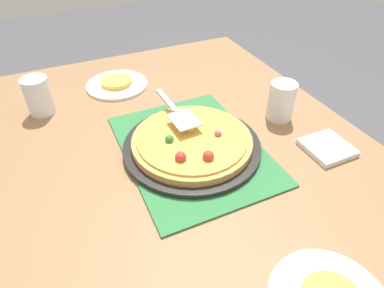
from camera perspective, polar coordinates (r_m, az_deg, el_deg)
ground_plane at (r=1.51m, az=-0.00°, el=-23.31°), size 8.00×8.00×0.00m
dining_table at (r=0.99m, az=-0.00°, el=-5.82°), size 1.40×1.00×0.75m
placemat at (r=0.91m, az=-0.00°, el=-0.83°), size 0.48×0.36×0.01m
pizza_pan at (r=0.91m, az=-0.00°, el=-0.34°), size 0.38×0.38×0.01m
pizza at (r=0.90m, az=-0.02°, el=0.63°), size 0.33×0.33×0.05m
plate_near_left at (r=1.24m, az=-12.87°, el=10.01°), size 0.22×0.22×0.01m
served_slice_left at (r=1.24m, az=-12.96°, el=10.53°), size 0.11×0.11×0.02m
cup_near at (r=1.14m, az=-25.12°, el=7.56°), size 0.08×0.08×0.12m
cup_corner at (r=1.05m, az=15.23°, el=7.22°), size 0.08×0.08×0.12m
pizza_server at (r=0.95m, az=-2.74°, el=5.66°), size 0.23×0.07×0.01m
napkin_stack at (r=0.99m, az=22.43°, el=-0.59°), size 0.12×0.12×0.02m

